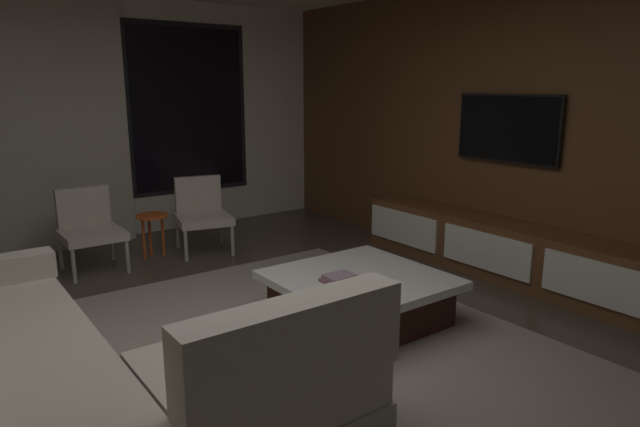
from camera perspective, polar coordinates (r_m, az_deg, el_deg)
The scene contains 12 objects.
floor at distance 3.66m, azimuth -8.37°, elevation -15.42°, with size 9.20×9.20×0.00m, color #473D33.
back_wall_with_window at distance 6.65m, azimuth -24.27°, elevation 8.49°, with size 6.60×0.30×2.70m.
media_wall at distance 5.38m, azimuth 21.50°, elevation 8.00°, with size 0.12×7.80×2.70m.
area_rug at distance 3.74m, azimuth -2.73°, elevation -14.55°, with size 3.20×3.80×0.01m, color gray.
sectional_couch at distance 3.20m, azimuth -23.98°, elevation -15.08°, with size 1.98×2.50×0.82m.
coffee_table at distance 4.21m, azimuth 4.04°, elevation -8.60°, with size 1.16×1.16×0.36m.
book_stack_on_coffee_table at distance 4.01m, azimuth 2.04°, elevation -6.69°, with size 0.23×0.21×0.05m.
accent_chair_near_window at distance 6.05m, azimuth -12.03°, elevation 0.31°, with size 0.65×0.67×0.78m.
accent_chair_by_curtain at distance 5.74m, azimuth -22.60°, elevation -1.10°, with size 0.54×0.56×0.78m.
side_stool at distance 5.90m, azimuth -16.82°, elevation -0.89°, with size 0.32×0.32×0.46m.
media_console at distance 5.36m, azimuth 18.40°, elevation -3.74°, with size 0.46×3.10×0.52m.
mounted_tv at distance 5.43m, azimuth 18.64°, elevation 8.26°, with size 0.05×1.07×0.62m.
Camera 1 is at (-1.47, -2.87, 1.73)m, focal length 31.26 mm.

